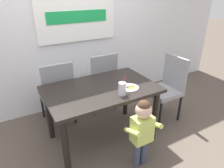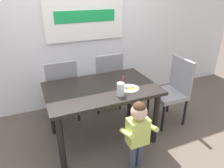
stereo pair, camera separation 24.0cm
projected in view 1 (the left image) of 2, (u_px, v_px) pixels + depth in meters
name	position (u px, v px, depth m)	size (l,w,h in m)	color
ground_plane	(102.00, 137.00, 2.77)	(24.00, 24.00, 0.00)	brown
back_wall	(66.00, 17.00, 3.03)	(6.40, 0.17, 2.90)	silver
dining_table	(101.00, 96.00, 2.50)	(1.33, 0.85, 0.75)	black
dining_chair_left	(57.00, 90.00, 2.85)	(0.44, 0.45, 0.96)	gray
dining_chair_right	(101.00, 79.00, 3.20)	(0.44, 0.44, 0.96)	gray
dining_chair_far	(168.00, 85.00, 3.01)	(0.44, 0.44, 0.96)	gray
toddler_standing	(142.00, 127.00, 2.13)	(0.33, 0.24, 0.84)	#3F4760
milk_cup	(122.00, 89.00, 2.26)	(0.13, 0.09, 0.25)	silver
snack_plate	(129.00, 88.00, 2.44)	(0.23, 0.23, 0.01)	white
peeled_banana	(129.00, 86.00, 2.42)	(0.18, 0.13, 0.07)	#F4EAC6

